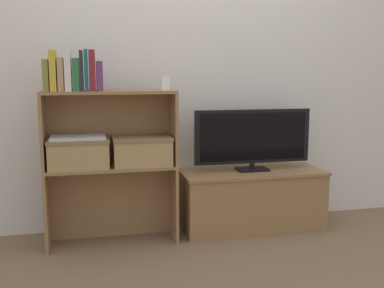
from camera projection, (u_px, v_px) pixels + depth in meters
The scene contains 19 objects.
ground_plane at pixel (196, 242), 2.98m from camera, with size 16.00×16.00×0.00m, color brown.
wall_back at pixel (182, 61), 3.21m from camera, with size 10.00×0.05×2.40m.
tv_stand at pixel (251, 199), 3.24m from camera, with size 1.02×0.43×0.42m.
tv at pixel (253, 138), 3.17m from camera, with size 0.84×0.14×0.44m.
bookshelf_lower_tier at pixel (112, 194), 2.99m from camera, with size 0.84×0.26×0.52m.
bookshelf_upper_tier at pixel (110, 119), 2.91m from camera, with size 0.84×0.26×0.48m.
book_olive at pixel (46, 75), 2.70m from camera, with size 0.03×0.12×0.19m.
book_mustard at pixel (53, 71), 2.71m from camera, with size 0.04×0.14×0.24m.
book_tan at pixel (61, 75), 2.72m from camera, with size 0.04×0.13×0.20m.
book_ivory at pixel (68, 70), 2.73m from camera, with size 0.04×0.16×0.25m.
book_forest at pixel (76, 75), 2.74m from camera, with size 0.04×0.15×0.20m.
book_charcoal at pixel (81, 71), 2.75m from camera, with size 0.02×0.15×0.24m.
book_teal at pixel (86, 70), 2.75m from camera, with size 0.02×0.12×0.25m.
book_maroon at pixel (92, 71), 2.76m from camera, with size 0.04×0.16×0.25m.
book_plum at pixel (100, 76), 2.78m from camera, with size 0.04×0.15×0.18m.
baby_monitor at pixel (165, 83), 2.90m from camera, with size 0.05×0.04×0.12m.
storage_basket_left at pixel (79, 152), 2.83m from camera, with size 0.38×0.23×0.19m.
storage_basket_right at pixel (142, 149), 2.92m from camera, with size 0.38×0.23×0.19m.
laptop at pixel (78, 137), 2.82m from camera, with size 0.34×0.21×0.02m.
Camera 1 is at (-0.66, -2.76, 1.11)m, focal length 42.00 mm.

